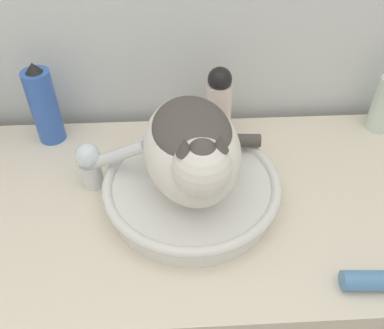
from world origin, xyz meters
The scene contains 6 objects.
vanity_counter centered at (0.00, 0.27, 0.43)m, with size 1.20×0.55×0.86m.
sink_basin centered at (0.04, 0.27, 0.89)m, with size 0.35×0.35×0.06m.
cat centered at (0.05, 0.26, 1.01)m, with size 0.25×0.29×0.19m.
faucet centered at (-0.15, 0.32, 0.93)m, with size 0.15×0.07×0.14m.
lotion_bottle_white centered at (0.12, 0.49, 0.95)m, with size 0.06×0.06×0.18m.
spray_bottle_trigger centered at (-0.28, 0.49, 0.95)m, with size 0.06×0.06×0.20m.
Camera 1 is at (0.02, -0.29, 1.48)m, focal length 38.00 mm.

